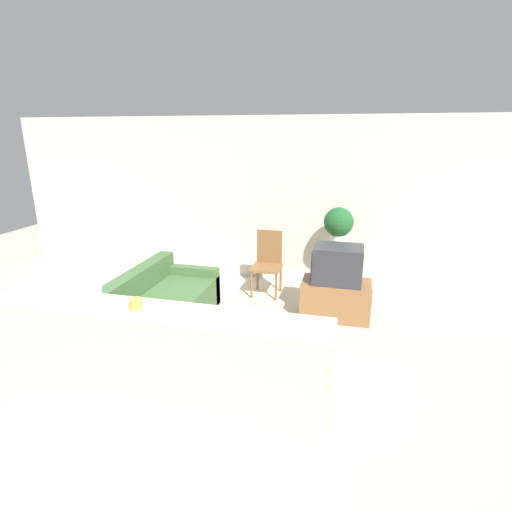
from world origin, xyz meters
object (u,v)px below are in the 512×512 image
Objects in this scene: wooden_chair at (268,260)px; television at (337,264)px; potted_plant at (339,224)px; decorative_bowl at (91,296)px; couch at (163,305)px.

television is at bearing -30.02° from wooden_chair.
potted_plant reaches higher than television.
potted_plant is at bearing 60.94° from decorative_bowl.
decorative_bowl is (-1.94, -2.46, 0.36)m from television.
television is at bearing 19.42° from couch.
decorative_bowl is at bearing -128.26° from television.
decorative_bowl is at bearing -81.85° from couch.
potted_plant reaches higher than wooden_chair.
wooden_chair is 5.30× the size of decorative_bowl.
television reaches higher than couch.
wooden_chair is at bearing 149.98° from television.
couch is 9.04× the size of decorative_bowl.
potted_plant is at bearing 17.17° from wooden_chair.
wooden_chair is 1.78× the size of potted_plant.
potted_plant is at bearing 92.98° from television.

